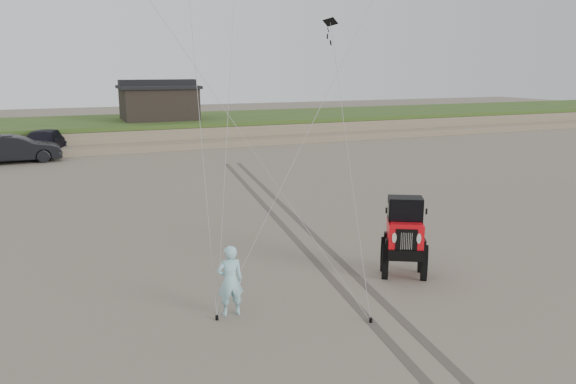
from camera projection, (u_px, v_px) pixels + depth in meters
name	position (u px, v px, depth m)	size (l,w,h in m)	color
ground	(345.00, 314.00, 14.28)	(160.00, 160.00, 0.00)	#6B6054
dune_ridge	(135.00, 130.00, 47.85)	(160.00, 14.25, 1.73)	#7A6B54
cabin	(159.00, 102.00, 47.62)	(6.40, 5.40, 3.35)	black
truck_b	(16.00, 149.00, 36.56)	(1.91, 5.49, 1.81)	black
truck_c	(43.00, 143.00, 39.36)	(2.47, 6.07, 1.76)	black
jeep	(404.00, 246.00, 16.68)	(2.22, 5.15, 1.92)	red
man	(230.00, 281.00, 14.06)	(0.67, 0.44, 1.84)	#88C8D3
stake_main	(217.00, 318.00, 13.95)	(0.08, 0.08, 0.12)	black
stake_aux	(371.00, 320.00, 13.80)	(0.08, 0.08, 0.12)	black
tire_tracks	(293.00, 225.00, 22.24)	(5.22, 29.74, 0.01)	#4C443D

